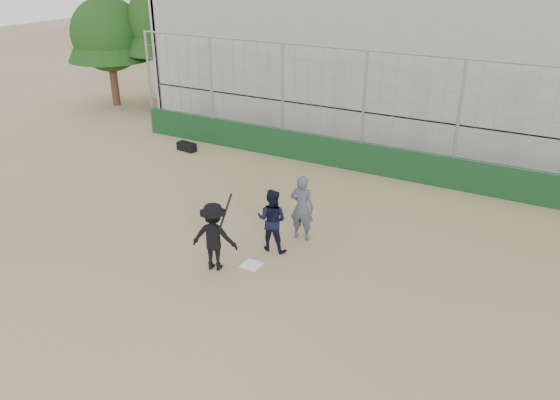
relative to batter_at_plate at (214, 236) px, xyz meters
The scene contains 10 objects.
ground 1.18m from the batter_at_plate, 34.85° to the left, with size 90.00×90.00×0.00m, color olive.
home_plate 1.18m from the batter_at_plate, 34.85° to the left, with size 0.44×0.44×0.02m, color white.
backstop 7.52m from the batter_at_plate, 84.71° to the left, with size 18.10×0.25×4.04m.
bleachers 12.63m from the batter_at_plate, 86.81° to the left, with size 20.25×6.70×6.98m.
tree_left 15.83m from the batter_at_plate, 131.91° to the left, with size 4.48×4.48×7.00m.
tree_right 16.50m from the batter_at_plate, 142.07° to the left, with size 3.84×3.84×6.00m.
batter_at_plate is the anchor object (origin of this frame).
catcher_crouched 1.58m from the batter_at_plate, 61.30° to the left, with size 0.84×0.67×1.12m.
umpire 2.54m from the batter_at_plate, 64.05° to the left, with size 0.63×0.42×1.57m, color #434855.
equipment_bag 8.50m from the batter_at_plate, 132.28° to the left, with size 0.77×0.40×0.36m.
Camera 1 is at (5.96, -9.41, 6.81)m, focal length 35.00 mm.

